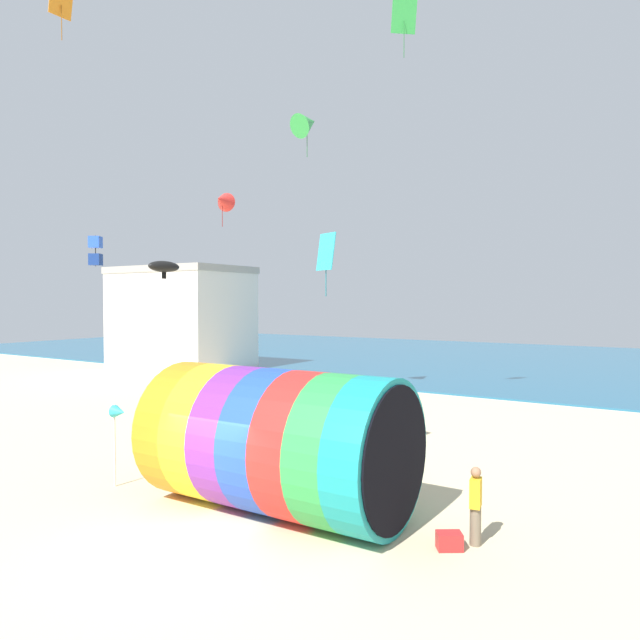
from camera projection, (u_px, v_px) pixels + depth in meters
ground_plane at (187, 536)px, 12.60m from camera, size 120.00×120.00×0.00m
sea at (550, 363)px, 47.51m from camera, size 120.00×40.00×0.10m
giant_inflatable_tube at (277, 440)px, 14.06m from camera, size 6.50×3.59×3.54m
kite_handler at (476, 505)px, 12.13m from camera, size 0.28×0.39×1.68m
kite_green_diamond at (404, 14)px, 24.41m from camera, size 1.09×1.01×2.61m
kite_black_parafoil at (164, 267)px, 20.76m from camera, size 0.72×1.36×0.70m
kite_blue_box at (96, 251)px, 18.23m from camera, size 0.48×0.48×0.99m
kite_red_delta at (222, 200)px, 28.09m from camera, size 1.19×1.21×1.79m
kite_cyan_diamond at (326, 253)px, 17.22m from camera, size 0.80×0.48×1.92m
kite_green_delta at (307, 124)px, 27.68m from camera, size 1.42×1.73×2.39m
bystander_near_water at (224, 398)px, 25.80m from camera, size 0.40×0.29×1.60m
promenade_building at (181, 318)px, 43.31m from camera, size 10.03×6.55×7.78m
beach_flag at (119, 415)px, 15.84m from camera, size 0.47×0.36×2.31m
cooler_box at (449, 541)px, 11.94m from camera, size 0.63×0.59×0.36m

